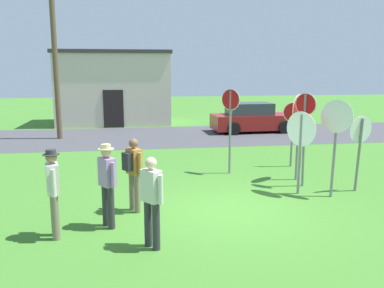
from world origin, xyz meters
TOP-DOWN VIEW (x-y plane):
  - ground_plane at (0.00, 0.00)m, footprint 80.00×80.00m
  - street_asphalt at (0.00, 10.73)m, footprint 60.00×6.40m
  - building_background at (-3.20, 16.16)m, footprint 6.65×4.31m
  - utility_pole at (-5.59, 10.78)m, footprint 1.80×0.24m
  - parked_car_on_street at (4.02, 11.48)m, footprint 4.36×2.13m
  - stop_sign_rear_right at (2.04, 0.98)m, footprint 0.45×0.79m
  - stop_sign_leaning_right at (0.77, 3.30)m, footprint 0.45×0.49m
  - stop_sign_center_cluster at (2.53, 2.27)m, footprint 0.64×0.59m
  - stop_sign_far_back at (3.02, 3.85)m, footprint 0.65×0.18m
  - stop_sign_leaning_left at (2.42, 1.61)m, footprint 0.40×0.49m
  - stop_sign_tallest at (2.81, 0.65)m, footprint 0.57×0.67m
  - stop_sign_nearest at (3.67, 0.95)m, footprint 0.71×0.21m
  - person_in_dark_shirt at (-1.91, -1.71)m, footprint 0.40×0.47m
  - person_near_signs at (-3.73, -0.97)m, footprint 0.32×0.56m
  - person_holding_notes at (-2.21, 0.27)m, footprint 0.46×0.50m
  - person_on_left at (-2.74, -0.59)m, footprint 0.38×0.49m

SIDE VIEW (x-z plane):
  - ground_plane at x=0.00m, z-range 0.00..0.00m
  - street_asphalt at x=0.00m, z-range 0.00..0.01m
  - parked_car_on_street at x=4.02m, z-range -0.07..1.44m
  - person_in_dark_shirt at x=-1.91m, z-range 0.11..1.80m
  - person_holding_notes at x=-2.21m, z-range 0.14..1.83m
  - person_near_signs at x=-3.73m, z-range 0.12..1.85m
  - person_on_left at x=-2.74m, z-range 0.12..1.85m
  - stop_sign_nearest at x=3.67m, z-range 0.36..2.38m
  - stop_sign_far_back at x=3.02m, z-range 0.37..2.53m
  - stop_sign_rear_right at x=2.04m, z-range 0.40..2.56m
  - stop_sign_leaning_left at x=2.42m, z-range 0.40..2.99m
  - stop_sign_tallest at x=2.81m, z-range 0.47..2.94m
  - stop_sign_center_cluster at x=2.53m, z-range 0.49..3.00m
  - stop_sign_leaning_right at x=0.77m, z-range 0.44..3.07m
  - building_background at x=-3.20m, z-range 0.01..4.30m
  - utility_pole at x=-5.59m, z-range 0.18..7.46m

